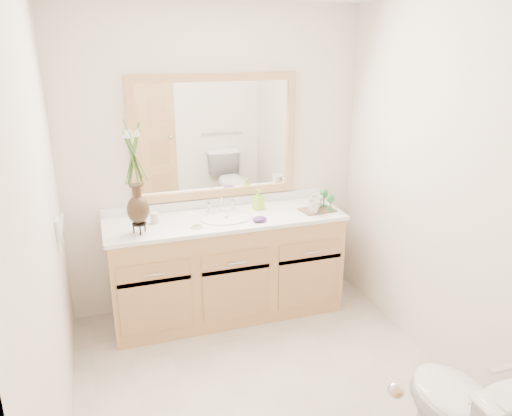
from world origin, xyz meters
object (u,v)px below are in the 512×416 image
object	(u,v)px
soap_bottle	(258,200)
flower_vase	(134,164)
tray	(317,210)
tumbler	(155,218)

from	to	relation	value
soap_bottle	flower_vase	bearing A→B (deg)	-178.53
flower_vase	tray	bearing A→B (deg)	1.91
soap_bottle	tray	xyz separation A→B (m)	(0.44, -0.18, -0.07)
flower_vase	soap_bottle	size ratio (longest dim) A/B	5.02
flower_vase	tumbler	distance (m)	0.51
tumbler	tray	xyz separation A→B (m)	(1.27, -0.12, -0.03)
flower_vase	tumbler	world-z (taller)	flower_vase
soap_bottle	tumbler	bearing A→B (deg)	172.12
flower_vase	tray	world-z (taller)	flower_vase
soap_bottle	tray	bearing A→B (deg)	-35.01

